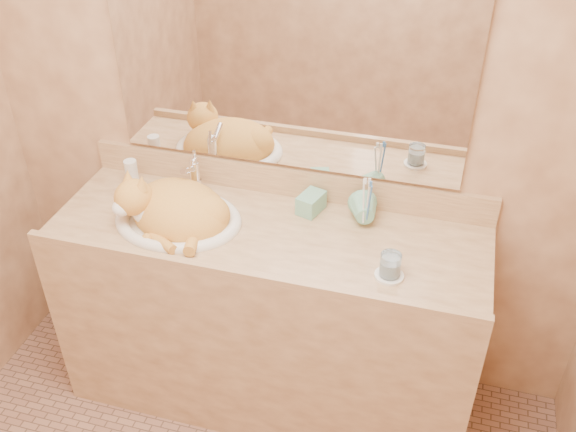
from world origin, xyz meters
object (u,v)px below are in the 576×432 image
(vanity_counter, at_px, (268,318))
(water_glass, at_px, (390,265))
(soap_dispenser, at_px, (303,200))
(toothbrush_cup, at_px, (365,218))
(cat, at_px, (172,208))
(sink_basin, at_px, (177,205))

(vanity_counter, bearing_deg, water_glass, -14.71)
(soap_dispenser, relative_size, toothbrush_cup, 1.50)
(vanity_counter, xyz_separation_m, soap_dispenser, (0.11, 0.12, 0.51))
(cat, distance_m, water_glass, 0.82)
(vanity_counter, relative_size, toothbrush_cup, 14.48)
(sink_basin, height_order, cat, cat)
(soap_dispenser, bearing_deg, toothbrush_cup, 14.52)
(sink_basin, bearing_deg, vanity_counter, 13.69)
(toothbrush_cup, relative_size, water_glass, 1.34)
(toothbrush_cup, height_order, water_glass, toothbrush_cup)
(vanity_counter, distance_m, toothbrush_cup, 0.60)
(cat, height_order, toothbrush_cup, cat)
(toothbrush_cup, bearing_deg, sink_basin, -168.81)
(sink_basin, xyz_separation_m, water_glass, (0.80, -0.10, -0.02))
(vanity_counter, height_order, water_glass, water_glass)
(vanity_counter, bearing_deg, cat, -175.45)
(toothbrush_cup, bearing_deg, cat, -168.42)
(sink_basin, height_order, water_glass, sink_basin)
(toothbrush_cup, xyz_separation_m, water_glass, (0.12, -0.24, -0.00))
(cat, bearing_deg, water_glass, 12.63)
(water_glass, bearing_deg, sink_basin, 172.73)
(vanity_counter, height_order, toothbrush_cup, toothbrush_cup)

